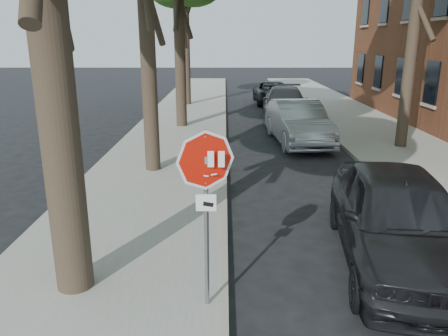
# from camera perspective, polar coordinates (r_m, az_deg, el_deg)

# --- Properties ---
(ground) EXTENTS (120.00, 120.00, 0.00)m
(ground) POSITION_cam_1_polar(r_m,az_deg,el_deg) (6.81, 4.04, -18.08)
(ground) COLOR black
(ground) RESTS_ON ground
(sidewalk_left) EXTENTS (4.00, 55.00, 0.12)m
(sidewalk_left) POSITION_cam_1_polar(r_m,az_deg,el_deg) (18.12, -6.43, 4.19)
(sidewalk_left) COLOR gray
(sidewalk_left) RESTS_ON ground
(sidewalk_right) EXTENTS (4.00, 55.00, 0.12)m
(sidewalk_right) POSITION_cam_1_polar(r_m,az_deg,el_deg) (19.12, 19.85, 3.96)
(sidewalk_right) COLOR gray
(sidewalk_right) RESTS_ON ground
(curb_left) EXTENTS (0.12, 55.00, 0.13)m
(curb_left) POSITION_cam_1_polar(r_m,az_deg,el_deg) (18.00, 0.09, 4.23)
(curb_left) COLOR #9E9384
(curb_left) RESTS_ON ground
(curb_right) EXTENTS (0.12, 55.00, 0.13)m
(curb_right) POSITION_cam_1_polar(r_m,az_deg,el_deg) (18.53, 13.86, 4.10)
(curb_right) COLOR #9E9384
(curb_right) RESTS_ON ground
(stop_sign) EXTENTS (0.76, 0.34, 2.61)m
(stop_sign) POSITION_cam_1_polar(r_m,az_deg,el_deg) (5.89, -2.38, -2.42)
(stop_sign) COLOR gray
(stop_sign) RESTS_ON sidewalk_left
(car_a) EXTENTS (2.66, 5.23, 1.71)m
(car_a) POSITION_cam_1_polar(r_m,az_deg,el_deg) (8.28, 21.80, -6.05)
(car_a) COLOR black
(car_a) RESTS_ON ground
(car_b) EXTENTS (2.13, 5.06, 1.62)m
(car_b) POSITION_cam_1_polar(r_m,az_deg,el_deg) (17.07, 9.63, 5.89)
(car_b) COLOR #94969B
(car_b) RESTS_ON ground
(car_c) EXTENTS (2.66, 5.60, 1.58)m
(car_c) POSITION_cam_1_polar(r_m,az_deg,el_deg) (22.46, 7.98, 8.37)
(car_c) COLOR #46464A
(car_c) RESTS_ON ground
(car_d) EXTENTS (2.33, 4.91, 1.36)m
(car_d) POSITION_cam_1_polar(r_m,az_deg,el_deg) (27.85, 6.48, 9.72)
(car_d) COLOR black
(car_d) RESTS_ON ground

